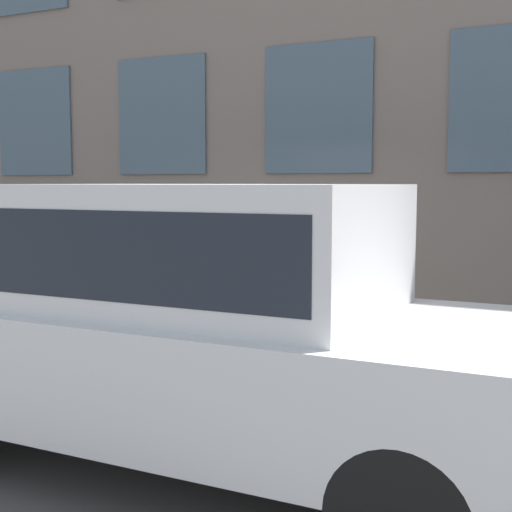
{
  "coord_description": "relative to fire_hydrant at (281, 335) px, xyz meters",
  "views": [
    {
      "loc": [
        -5.28,
        -3.21,
        1.94
      ],
      "look_at": [
        0.57,
        -0.31,
        1.27
      ],
      "focal_mm": 50.0,
      "sensor_mm": 36.0,
      "label": 1
    }
  ],
  "objects": [
    {
      "name": "sidewalk",
      "position": [
        0.91,
        0.58,
        -0.48
      ],
      "size": [
        2.88,
        60.0,
        0.17
      ],
      "color": "gray",
      "rests_on": "ground_plane"
    },
    {
      "name": "ground_plane",
      "position": [
        -0.53,
        0.58,
        -0.57
      ],
      "size": [
        80.0,
        80.0,
        0.0
      ],
      "primitive_type": "plane",
      "color": "#514F4C"
    },
    {
      "name": "person",
      "position": [
        0.08,
        0.55,
        0.56
      ],
      "size": [
        0.39,
        0.26,
        1.6
      ],
      "rotation": [
        0.0,
        0.0,
        0.88
      ],
      "color": "#998466",
      "rests_on": "sidewalk"
    },
    {
      "name": "fire_hydrant",
      "position": [
        0.0,
        0.0,
        0.0
      ],
      "size": [
        0.36,
        0.47,
        0.78
      ],
      "color": "gray",
      "rests_on": "sidewalk"
    },
    {
      "name": "parked_car_white_near",
      "position": [
        -1.77,
        -0.18,
        0.48
      ],
      "size": [
        1.89,
        5.28,
        1.93
      ],
      "color": "black",
      "rests_on": "ground_plane"
    }
  ]
}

